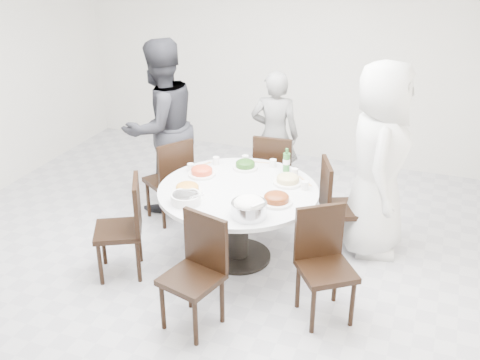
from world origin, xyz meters
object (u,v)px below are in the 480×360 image
(chair_n, at_px, (276,172))
(chair_s, at_px, (191,277))
(soup_bowl, at_px, (186,198))
(diner_right, at_px, (379,160))
(diner_middle, at_px, (275,136))
(chair_se, at_px, (326,268))
(beverage_bottle, at_px, (287,160))
(diner_left, at_px, (161,127))
(chair_nw, at_px, (168,179))
(rice_bowl, at_px, (249,209))
(dining_table, at_px, (238,224))
(chair_sw, at_px, (118,228))
(chair_ne, at_px, (344,207))

(chair_n, xyz_separation_m, chair_s, (-0.03, -2.15, 0.00))
(chair_n, distance_m, soup_bowl, 1.56)
(diner_right, bearing_deg, diner_middle, 50.56)
(chair_se, distance_m, beverage_bottle, 1.38)
(diner_left, bearing_deg, chair_nw, 61.42)
(chair_s, xyz_separation_m, beverage_bottle, (0.29, 1.63, 0.40))
(chair_s, relative_size, rice_bowl, 3.13)
(dining_table, distance_m, chair_sw, 1.13)
(chair_n, distance_m, chair_se, 1.91)
(rice_bowl, bearing_deg, diner_left, 140.45)
(chair_ne, bearing_deg, chair_se, 161.17)
(chair_s, distance_m, diner_right, 2.13)
(soup_bowl, bearing_deg, chair_ne, 36.89)
(chair_nw, relative_size, diner_right, 0.50)
(chair_n, bearing_deg, chair_nw, 25.12)
(soup_bowl, bearing_deg, chair_sw, -160.89)
(diner_left, bearing_deg, diner_middle, 146.65)
(chair_s, xyz_separation_m, rice_bowl, (0.26, 0.62, 0.34))
(diner_right, height_order, diner_left, diner_left)
(chair_n, height_order, rice_bowl, chair_n)
(chair_sw, distance_m, soup_bowl, 0.71)
(chair_se, relative_size, rice_bowl, 3.13)
(chair_ne, height_order, chair_sw, same)
(chair_nw, bearing_deg, chair_ne, 123.45)
(dining_table, xyz_separation_m, chair_ne, (0.91, 0.52, 0.10))
(soup_bowl, bearing_deg, chair_s, -62.11)
(chair_se, distance_m, diner_right, 1.34)
(chair_ne, xyz_separation_m, chair_se, (0.08, -1.11, 0.00))
(chair_n, distance_m, rice_bowl, 1.58)
(chair_n, height_order, chair_sw, same)
(chair_n, height_order, soup_bowl, chair_n)
(dining_table, relative_size, chair_nw, 1.58)
(chair_sw, relative_size, chair_s, 1.00)
(chair_s, xyz_separation_m, diner_right, (1.17, 1.72, 0.48))
(chair_se, bearing_deg, rice_bowl, 134.25)
(dining_table, bearing_deg, chair_se, -30.84)
(chair_nw, relative_size, beverage_bottle, 3.94)
(diner_right, bearing_deg, chair_ne, 106.76)
(dining_table, bearing_deg, diner_left, 147.87)
(chair_sw, distance_m, diner_left, 1.48)
(rice_bowl, relative_size, soup_bowl, 1.13)
(chair_n, bearing_deg, diner_left, 10.79)
(chair_n, height_order, diner_right, diner_right)
(chair_s, height_order, diner_right, diner_right)
(diner_middle, bearing_deg, diner_left, 22.08)
(diner_right, distance_m, soup_bowl, 1.86)
(chair_nw, relative_size, rice_bowl, 3.13)
(rice_bowl, bearing_deg, chair_nw, 143.20)
(dining_table, xyz_separation_m, chair_s, (0.01, -1.08, 0.10))
(dining_table, xyz_separation_m, diner_right, (1.18, 0.64, 0.58))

